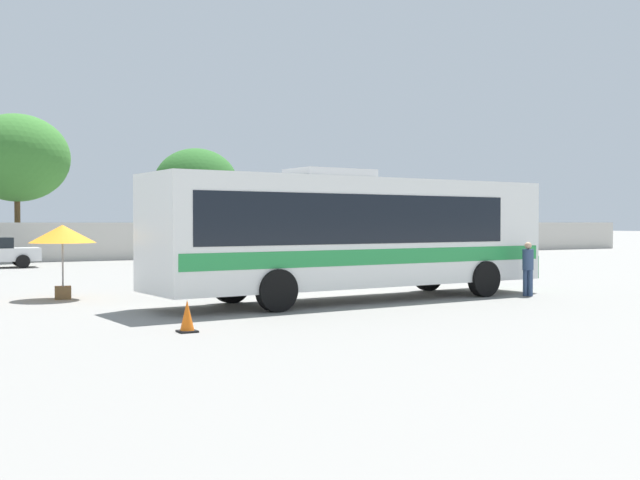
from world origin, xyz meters
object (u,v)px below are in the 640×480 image
Objects in this scene: coach_bus_white_green at (353,231)px; vendor_umbrella_near_gate_orange at (63,236)px; roadside_tree_midright at (196,184)px; traffic_cone_on_apron at (187,317)px; attendant_by_bus_door at (528,266)px; roadside_tree_midleft at (17,158)px.

coach_bus_white_green is 5.77× the size of vendor_umbrella_near_gate_orange.
roadside_tree_midright is 39.29m from traffic_cone_on_apron.
coach_bus_white_green reaches higher than attendant_by_bus_door.
attendant_by_bus_door is at bearing -15.92° from coach_bus_white_green.
roadside_tree_midright is (14.51, 28.54, 3.05)m from vendor_umbrella_near_gate_orange.
vendor_umbrella_near_gate_orange is (-6.92, 4.34, -0.15)m from coach_bus_white_green.
coach_bus_white_green is at bearing -32.13° from vendor_umbrella_near_gate_orange.
roadside_tree_midleft is at bearing 108.47° from attendant_by_bus_door.
roadside_tree_midright is at bearing 63.05° from vendor_umbrella_near_gate_orange.
vendor_umbrella_near_gate_orange is at bearing -116.95° from roadside_tree_midright.
coach_bus_white_green is 1.46× the size of roadside_tree_midleft.
traffic_cone_on_apron is (-13.70, -36.55, -4.51)m from roadside_tree_midright.
attendant_by_bus_door is at bearing -25.74° from vendor_umbrella_near_gate_orange.
traffic_cone_on_apron is at bearing -84.22° from vendor_umbrella_near_gate_orange.
roadside_tree_midright is (7.60, 32.89, 2.90)m from coach_bus_white_green.
vendor_umbrella_near_gate_orange is at bearing 147.87° from coach_bus_white_green.
coach_bus_white_green is 5.43m from attendant_by_bus_door.
vendor_umbrella_near_gate_orange is at bearing -95.16° from roadside_tree_midleft.
attendant_by_bus_door is (5.13, -1.46, -1.02)m from coach_bus_white_green.
coach_bus_white_green is 7.30m from traffic_cone_on_apron.
roadside_tree_midright is at bearing 20.94° from roadside_tree_midleft.
roadside_tree_midright reaches higher than traffic_cone_on_apron.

